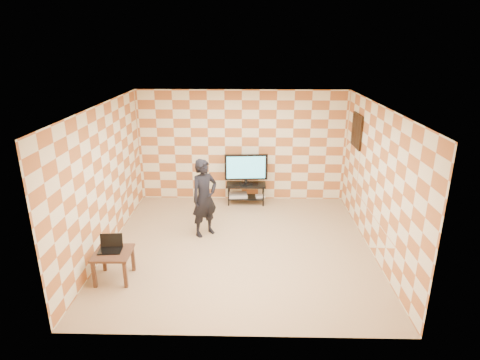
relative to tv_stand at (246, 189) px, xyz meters
The scene contains 14 objects.
floor 2.19m from the tv_stand, 92.90° to the right, with size 5.00×5.00×0.00m, color tan.
wall_back 1.05m from the tv_stand, 107.92° to the left, with size 5.00×0.02×2.70m, color beige.
wall_front 4.77m from the tv_stand, 91.34° to the right, with size 5.00×0.02×2.70m, color beige.
wall_left 3.53m from the tv_stand, 140.36° to the right, with size 0.02×5.00×2.70m, color beige.
wall_right 3.37m from the tv_stand, 42.12° to the right, with size 0.02×5.00×2.70m, color beige.
ceiling 3.18m from the tv_stand, 92.90° to the right, with size 5.00×5.00×0.02m, color white.
wall_art 2.91m from the tv_stand, 14.52° to the right, with size 0.04×0.72×0.72m.
tv_stand is the anchor object (origin of this frame).
tv 0.55m from the tv_stand, 93.86° to the right, with size 1.02×0.21×0.74m.
dvd_player 0.25m from the tv_stand, behind, with size 0.44×0.32×0.07m, color #ADADAF.
game_console 0.38m from the tv_stand, ahead, with size 0.22×0.16×0.05m, color silver.
side_table 3.96m from the tv_stand, 122.99° to the right, with size 0.61×0.61×0.50m.
laptop 3.93m from the tv_stand, 124.22° to the right, with size 0.39×0.32×0.25m.
person 1.90m from the tv_stand, 116.31° to the right, with size 0.58×0.38×1.60m, color black.
Camera 1 is at (0.17, -6.90, 3.78)m, focal length 30.00 mm.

